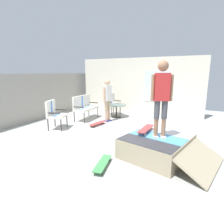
# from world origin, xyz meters

# --- Properties ---
(ground_plane) EXTENTS (12.00, 12.00, 0.10)m
(ground_plane) POSITION_xyz_m (0.00, 0.00, -0.05)
(ground_plane) COLOR #A8A8A3
(back_wall_cinderblock) EXTENTS (9.00, 0.20, 1.94)m
(back_wall_cinderblock) POSITION_xyz_m (0.00, 4.00, 0.97)
(back_wall_cinderblock) COLOR #9E998E
(back_wall_cinderblock) RESTS_ON ground_plane
(house_facade) EXTENTS (0.23, 6.00, 2.66)m
(house_facade) POSITION_xyz_m (3.80, 0.49, 1.33)
(house_facade) COLOR silver
(house_facade) RESTS_ON ground_plane
(skate_ramp) EXTENTS (1.97, 2.30, 0.49)m
(skate_ramp) POSITION_xyz_m (-0.58, -1.46, 0.24)
(skate_ramp) COLOR tan
(skate_ramp) RESTS_ON ground_plane
(patio_bench) EXTENTS (1.28, 0.62, 1.02)m
(patio_bench) POSITION_xyz_m (1.58, 2.17, 0.62)
(patio_bench) COLOR #2D2823
(patio_bench) RESTS_ON ground_plane
(patio_chair_near_house) EXTENTS (0.78, 0.74, 1.02)m
(patio_chair_near_house) POSITION_xyz_m (2.97, 1.56, 0.61)
(patio_chair_near_house) COLOR #2D2823
(patio_chair_near_house) RESTS_ON ground_plane
(patio_chair_by_wall) EXTENTS (0.76, 0.72, 1.02)m
(patio_chair_by_wall) POSITION_xyz_m (-0.04, 2.32, 0.61)
(patio_chair_by_wall) COLOR #2D2823
(patio_chair_by_wall) RESTS_ON ground_plane
(patio_table) EXTENTS (0.90, 0.90, 0.57)m
(patio_table) POSITION_xyz_m (2.52, 1.08, 0.40)
(patio_table) COLOR #2D2823
(patio_table) RESTS_ON ground_plane
(person_watching) EXTENTS (0.47, 0.30, 1.72)m
(person_watching) POSITION_xyz_m (1.69, 1.10, 1.01)
(person_watching) COLOR navy
(person_watching) RESTS_ON ground_plane
(person_skater) EXTENTS (0.33, 0.45, 1.75)m
(person_skater) POSITION_xyz_m (-0.66, -1.49, 1.51)
(person_skater) COLOR silver
(person_skater) RESTS_ON skate_ramp
(skateboard_by_bench) EXTENTS (0.82, 0.34, 0.10)m
(skateboard_by_bench) POSITION_xyz_m (0.98, 1.15, 0.08)
(skateboard_by_bench) COLOR #B23838
(skateboard_by_bench) RESTS_ON ground_plane
(skateboard_spare) EXTENTS (0.82, 0.36, 0.10)m
(skateboard_spare) POSITION_xyz_m (-1.67, -0.53, 0.08)
(skateboard_spare) COLOR #3F8C4C
(skateboard_spare) RESTS_ON ground_plane
(skateboard_on_ramp) EXTENTS (0.81, 0.24, 0.10)m
(skateboard_on_ramp) POSITION_xyz_m (-0.40, -1.09, 0.57)
(skateboard_on_ramp) COLOR #B23838
(skateboard_on_ramp) RESTS_ON skate_ramp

